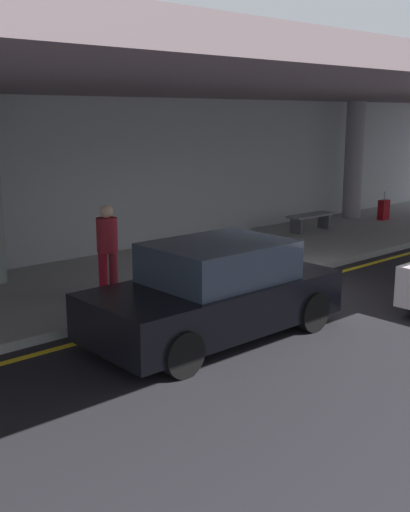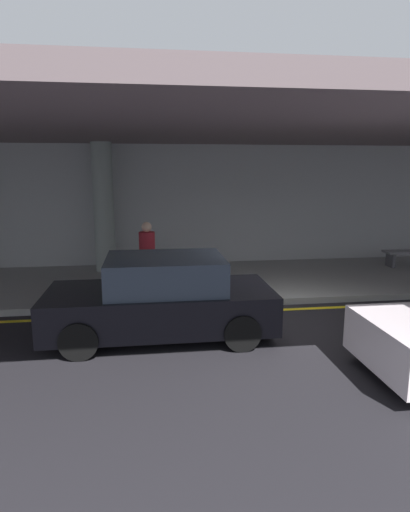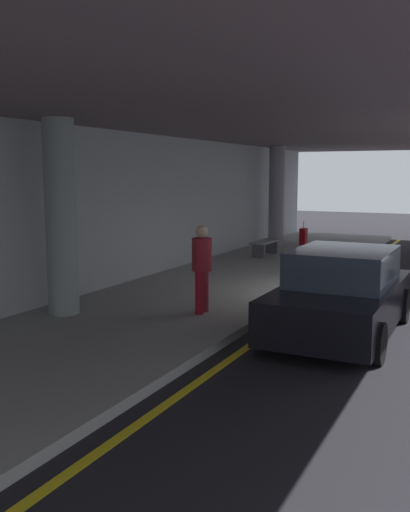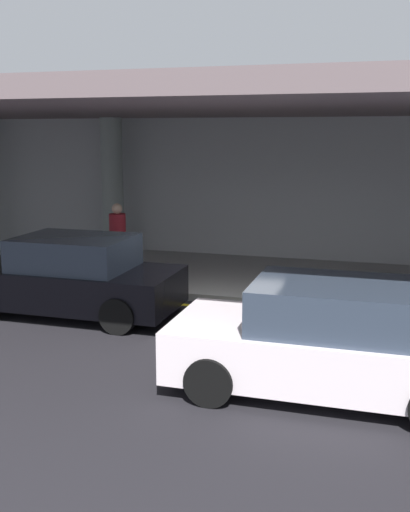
% 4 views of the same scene
% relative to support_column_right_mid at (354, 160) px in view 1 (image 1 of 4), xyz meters
% --- Properties ---
extents(ground_plane, '(60.00, 60.00, 0.00)m').
position_rel_support_column_right_mid_xyz_m(ground_plane, '(-8.00, -4.44, -1.97)').
color(ground_plane, black).
extents(sidewalk, '(26.00, 4.20, 0.15)m').
position_rel_support_column_right_mid_xyz_m(sidewalk, '(-8.00, -1.34, -1.90)').
color(sidewalk, gray).
rests_on(sidewalk, ground).
extents(lane_stripe_yellow, '(26.00, 0.14, 0.01)m').
position_rel_support_column_right_mid_xyz_m(lane_stripe_yellow, '(-8.00, -3.78, -1.97)').
color(lane_stripe_yellow, yellow).
rests_on(lane_stripe_yellow, ground).
extents(support_column_right_mid, '(0.58, 0.58, 3.65)m').
position_rel_support_column_right_mid_xyz_m(support_column_right_mid, '(0.00, 0.00, 0.00)').
color(support_column_right_mid, gray).
rests_on(support_column_right_mid, sidewalk).
extents(ceiling_overhang, '(28.00, 13.20, 0.30)m').
position_rel_support_column_right_mid_xyz_m(ceiling_overhang, '(-8.00, -1.84, 1.97)').
color(ceiling_overhang, '#6E5E61').
rests_on(ceiling_overhang, support_column_far_left).
extents(terminal_back_wall, '(26.00, 0.30, 3.80)m').
position_rel_support_column_right_mid_xyz_m(terminal_back_wall, '(-8.00, 0.91, -0.07)').
color(terminal_back_wall, '#A8ACAE').
rests_on(terminal_back_wall, ground).
extents(car_black, '(4.10, 1.92, 1.50)m').
position_rel_support_column_right_mid_xyz_m(car_black, '(-10.55, -4.95, -1.26)').
color(car_black, black).
rests_on(car_black, ground).
extents(traveler_with_luggage, '(0.38, 0.38, 1.68)m').
position_rel_support_column_right_mid_xyz_m(traveler_with_luggage, '(-10.80, -2.34, -0.86)').
color(traveler_with_luggage, maroon).
rests_on(traveler_with_luggage, sidewalk).
extents(suitcase_upright_primary, '(0.36, 0.22, 0.90)m').
position_rel_support_column_right_mid_xyz_m(suitcase_upright_primary, '(0.38, -0.95, -1.51)').
color(suitcase_upright_primary, maroon).
rests_on(suitcase_upright_primary, sidewalk).
extents(bench_metal, '(1.60, 0.50, 0.48)m').
position_rel_support_column_right_mid_xyz_m(bench_metal, '(-2.88, -0.66, -1.47)').
color(bench_metal, slate).
rests_on(bench_metal, sidewalk).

